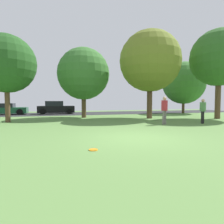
# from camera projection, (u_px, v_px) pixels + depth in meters

# --- Properties ---
(ground_plane) EXTENTS (44.00, 44.00, 0.00)m
(ground_plane) POSITION_uv_depth(u_px,v_px,m) (137.00, 138.00, 7.51)
(ground_plane) COLOR #5B8442
(road_strip) EXTENTS (44.00, 6.40, 0.01)m
(road_strip) POSITION_uv_depth(u_px,v_px,m) (82.00, 113.00, 22.80)
(road_strip) COLOR #28282B
(road_strip) RESTS_ON ground_plane
(birch_tree_lone) EXTENTS (3.99, 3.99, 6.04)m
(birch_tree_lone) POSITION_uv_depth(u_px,v_px,m) (6.00, 64.00, 12.87)
(birch_tree_lone) COLOR brown
(birch_tree_lone) RESTS_ON ground_plane
(oak_tree_center) EXTENTS (5.19, 5.19, 7.47)m
(oak_tree_center) POSITION_uv_depth(u_px,v_px,m) (150.00, 61.00, 15.93)
(oak_tree_center) COLOR brown
(oak_tree_center) RESTS_ON ground_plane
(maple_tree_far) EXTENTS (4.61, 4.61, 6.22)m
(maple_tree_far) POSITION_uv_depth(u_px,v_px,m) (84.00, 74.00, 16.73)
(maple_tree_far) COLOR brown
(maple_tree_far) RESTS_ON ground_plane
(oak_tree_left) EXTENTS (4.70, 4.70, 7.45)m
(oak_tree_left) POSITION_uv_depth(u_px,v_px,m) (219.00, 58.00, 15.60)
(oak_tree_left) COLOR brown
(oak_tree_left) RESTS_ON ground_plane
(oak_tree_right) EXTENTS (5.13, 5.13, 6.28)m
(oak_tree_right) POSITION_uv_depth(u_px,v_px,m) (184.00, 83.00, 22.90)
(oak_tree_right) COLOR brown
(oak_tree_right) RESTS_ON ground_plane
(person_thrower) EXTENTS (0.30, 0.37, 1.76)m
(person_thrower) POSITION_uv_depth(u_px,v_px,m) (164.00, 109.00, 11.88)
(person_thrower) COLOR slate
(person_thrower) RESTS_ON ground_plane
(person_bystander) EXTENTS (0.34, 0.38, 1.62)m
(person_bystander) POSITION_uv_depth(u_px,v_px,m) (203.00, 110.00, 12.33)
(person_bystander) COLOR black
(person_bystander) RESTS_ON ground_plane
(frisbee_disc) EXTENTS (0.27, 0.27, 0.03)m
(frisbee_disc) POSITION_uv_depth(u_px,v_px,m) (93.00, 150.00, 5.61)
(frisbee_disc) COLOR orange
(frisbee_disc) RESTS_ON ground_plane
(parked_car_green) EXTENTS (4.35, 2.08, 1.25)m
(parked_car_green) POSITION_uv_depth(u_px,v_px,m) (5.00, 109.00, 20.62)
(parked_car_green) COLOR #195633
(parked_car_green) RESTS_ON ground_plane
(parked_car_black) EXTENTS (4.10, 1.92, 1.50)m
(parked_car_black) POSITION_uv_depth(u_px,v_px,m) (56.00, 108.00, 21.96)
(parked_car_black) COLOR black
(parked_car_black) RESTS_ON ground_plane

